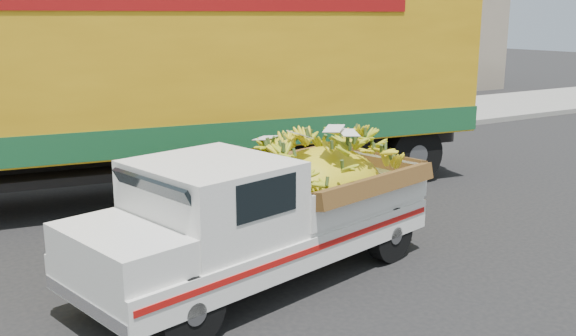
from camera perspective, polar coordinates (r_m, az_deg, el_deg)
curb at (r=13.47m, az=-23.51°, el=-0.76°), size 60.00×0.25×0.15m
building_right at (r=27.01m, az=4.13°, el=13.11°), size 14.00×6.00×6.00m
pickup_truck at (r=7.79m, az=-0.59°, el=-3.45°), size 4.76×2.63×1.58m
semi_trailer at (r=11.25m, az=-11.92°, el=8.08°), size 12.06×4.18×3.80m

